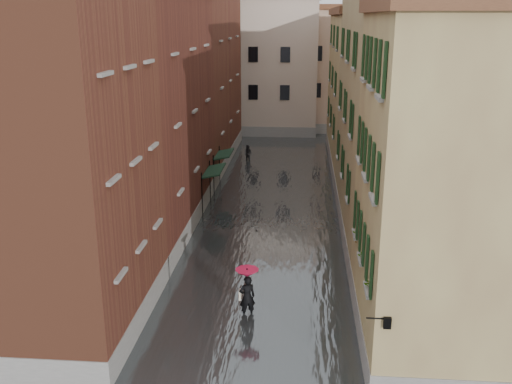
% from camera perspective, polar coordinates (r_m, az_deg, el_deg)
% --- Properties ---
extents(ground, '(120.00, 120.00, 0.00)m').
position_cam_1_polar(ground, '(23.73, -0.19, -11.48)').
color(ground, '#59595B').
rests_on(ground, ground).
extents(floodwater, '(10.00, 60.00, 0.20)m').
position_cam_1_polar(floodwater, '(35.63, 1.63, -1.31)').
color(floodwater, '#484D50').
rests_on(floodwater, ground).
extents(building_left_near, '(6.00, 8.00, 13.00)m').
position_cam_1_polar(building_left_near, '(21.29, -19.85, 2.89)').
color(building_left_near, brown).
rests_on(building_left_near, ground).
extents(building_left_mid, '(6.00, 14.00, 12.50)m').
position_cam_1_polar(building_left_mid, '(31.45, -11.65, 7.42)').
color(building_left_mid, '#58281C').
rests_on(building_left_mid, ground).
extents(building_left_far, '(6.00, 16.00, 14.00)m').
position_cam_1_polar(building_left_far, '(45.82, -6.45, 11.56)').
color(building_left_far, brown).
rests_on(building_left_far, ground).
extents(building_right_near, '(6.00, 8.00, 11.50)m').
position_cam_1_polar(building_right_near, '(20.25, 19.42, 0.03)').
color(building_right_near, olive).
rests_on(building_right_near, ground).
extents(building_right_mid, '(6.00, 14.00, 13.00)m').
position_cam_1_polar(building_right_mid, '(30.59, 14.61, 7.43)').
color(building_right_mid, '#98895C').
rests_on(building_right_mid, ground).
extents(building_right_far, '(6.00, 16.00, 11.50)m').
position_cam_1_polar(building_right_far, '(45.40, 11.48, 9.69)').
color(building_right_far, olive).
rests_on(building_right_far, ground).
extents(building_end_cream, '(12.00, 9.00, 13.00)m').
position_cam_1_polar(building_end_cream, '(59.15, 0.11, 12.41)').
color(building_end_cream, beige).
rests_on(building_end_cream, ground).
extents(building_end_pink, '(10.00, 9.00, 12.00)m').
position_cam_1_polar(building_end_pink, '(61.13, 8.89, 11.90)').
color(building_end_pink, tan).
rests_on(building_end_pink, ground).
extents(awning_near, '(1.09, 2.93, 2.80)m').
position_cam_1_polar(awning_near, '(34.25, -4.28, 2.02)').
color(awning_near, black).
rests_on(awning_near, ground).
extents(awning_far, '(1.09, 2.73, 2.80)m').
position_cam_1_polar(awning_far, '(38.35, -3.30, 3.67)').
color(awning_far, black).
rests_on(awning_far, ground).
extents(wall_lantern, '(0.71, 0.22, 0.35)m').
position_cam_1_polar(wall_lantern, '(17.14, 12.91, -12.53)').
color(wall_lantern, black).
rests_on(wall_lantern, ground).
extents(window_planters, '(0.59, 5.37, 0.84)m').
position_cam_1_polar(window_planters, '(20.46, 10.94, -5.78)').
color(window_planters, brown).
rests_on(window_planters, ground).
extents(pedestrian_main, '(0.93, 0.93, 2.06)m').
position_cam_1_polar(pedestrian_main, '(22.47, -0.90, -9.69)').
color(pedestrian_main, black).
rests_on(pedestrian_main, ground).
extents(pedestrian_far, '(0.84, 0.76, 1.41)m').
position_cam_1_polar(pedestrian_far, '(46.43, -0.81, 3.86)').
color(pedestrian_far, black).
rests_on(pedestrian_far, ground).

